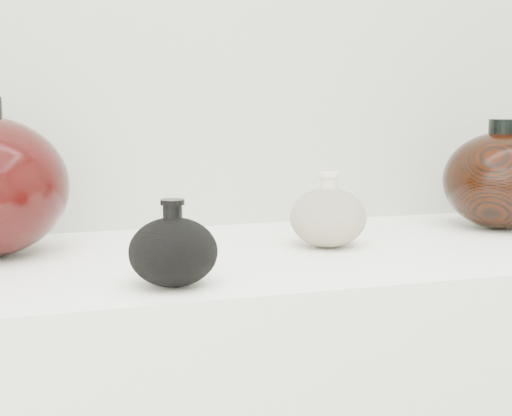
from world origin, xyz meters
name	(u,v)px	position (x,y,z in m)	size (l,w,h in m)	color
black_gourd_vase	(173,251)	(-0.19, 0.78, 0.94)	(0.15, 0.15, 0.11)	black
cream_gourd_vase	(328,217)	(0.10, 0.95, 0.95)	(0.13, 0.13, 0.12)	beige
right_round_pot	(501,180)	(0.46, 1.02, 0.99)	(0.21, 0.21, 0.20)	black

